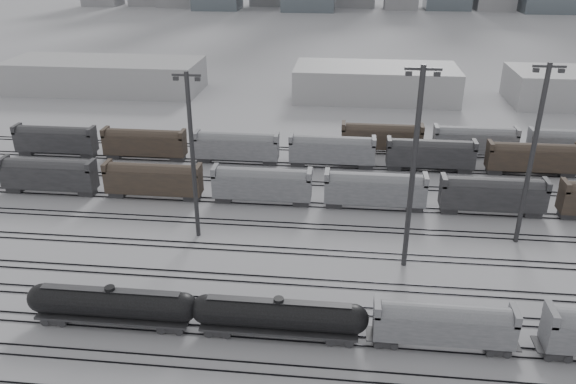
# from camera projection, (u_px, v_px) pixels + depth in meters

# --- Properties ---
(ground) EXTENTS (900.00, 900.00, 0.00)m
(ground) POSITION_uv_depth(u_px,v_px,m) (303.00, 344.00, 56.53)
(ground) COLOR #B1B0B5
(ground) RESTS_ON ground
(tracks) EXTENTS (220.00, 71.50, 0.16)m
(tracks) POSITION_uv_depth(u_px,v_px,m) (315.00, 254.00, 72.30)
(tracks) COLOR black
(tracks) RESTS_ON ground
(tank_car_a) EXTENTS (18.27, 3.04, 4.51)m
(tank_car_a) POSITION_uv_depth(u_px,v_px,m) (112.00, 304.00, 58.32)
(tank_car_a) COLOR #262629
(tank_car_a) RESTS_ON ground
(tank_car_b) EXTENTS (18.05, 3.01, 4.46)m
(tank_car_b) POSITION_uv_depth(u_px,v_px,m) (279.00, 315.00, 56.61)
(tank_car_b) COLOR #262629
(tank_car_b) RESTS_ON ground
(hopper_car_a) EXTENTS (13.69, 2.72, 4.90)m
(hopper_car_a) POSITION_uv_depth(u_px,v_px,m) (444.00, 323.00, 54.83)
(hopper_car_a) COLOR #262629
(hopper_car_a) RESTS_ON ground
(light_mast_b) EXTENTS (3.61, 0.58, 22.56)m
(light_mast_b) POSITION_uv_depth(u_px,v_px,m) (192.00, 154.00, 71.98)
(light_mast_b) COLOR #333336
(light_mast_b) RESTS_ON ground
(light_mast_c) EXTENTS (4.00, 0.64, 24.99)m
(light_mast_c) POSITION_uv_depth(u_px,v_px,m) (413.00, 166.00, 64.60)
(light_mast_c) COLOR #333336
(light_mast_c) RESTS_ON ground
(light_mast_d) EXTENTS (3.84, 0.61, 24.00)m
(light_mast_d) POSITION_uv_depth(u_px,v_px,m) (533.00, 153.00, 70.12)
(light_mast_d) COLOR #333336
(light_mast_d) RESTS_ON ground
(bg_string_near) EXTENTS (151.00, 3.00, 5.60)m
(bg_string_near) POSITION_uv_depth(u_px,v_px,m) (375.00, 191.00, 83.47)
(bg_string_near) COLOR gray
(bg_string_near) RESTS_ON ground
(bg_string_mid) EXTENTS (151.00, 3.00, 5.60)m
(bg_string_mid) POSITION_uv_depth(u_px,v_px,m) (430.00, 155.00, 96.94)
(bg_string_mid) COLOR #262629
(bg_string_mid) RESTS_ON ground
(bg_string_far) EXTENTS (66.00, 3.00, 5.60)m
(bg_string_far) POSITION_uv_depth(u_px,v_px,m) (522.00, 144.00, 102.44)
(bg_string_far) COLOR #44372B
(bg_string_far) RESTS_ON ground
(warehouse_left) EXTENTS (50.00, 18.00, 8.00)m
(warehouse_left) POSITION_uv_depth(u_px,v_px,m) (105.00, 75.00, 146.55)
(warehouse_left) COLOR #A8A8AA
(warehouse_left) RESTS_ON ground
(warehouse_mid) EXTENTS (40.00, 18.00, 8.00)m
(warehouse_mid) POSITION_uv_depth(u_px,v_px,m) (375.00, 82.00, 139.67)
(warehouse_mid) COLOR #A8A8AA
(warehouse_mid) RESTS_ON ground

